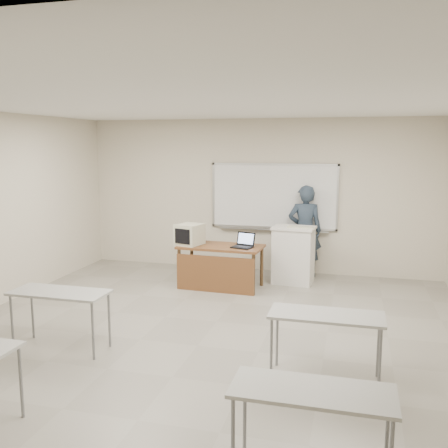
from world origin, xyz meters
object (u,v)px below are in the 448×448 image
(instructor_desk, at_px, (219,258))
(whiteboard, at_px, (274,197))
(laptop, at_px, (243,244))
(keyboard, at_px, (302,227))
(crt_monitor, at_px, (190,234))
(podium, at_px, (293,255))
(presenter, at_px, (305,231))
(mouse, at_px, (252,246))

(instructor_desk, bearing_deg, whiteboard, 67.29)
(whiteboard, distance_m, laptop, 1.59)
(laptop, relative_size, keyboard, 0.69)
(crt_monitor, bearing_deg, laptop, 16.55)
(whiteboard, relative_size, laptop, 7.36)
(instructor_desk, distance_m, podium, 1.40)
(keyboard, bearing_deg, presenter, 99.78)
(keyboard, height_order, presenter, presenter)
(mouse, bearing_deg, laptop, -130.74)
(keyboard, bearing_deg, crt_monitor, -155.22)
(instructor_desk, height_order, crt_monitor, crt_monitor)
(keyboard, bearing_deg, whiteboard, 135.12)
(podium, height_order, presenter, presenter)
(whiteboard, bearing_deg, laptop, -102.02)
(instructor_desk, xyz_separation_m, crt_monitor, (-0.55, 0.05, 0.39))
(instructor_desk, height_order, keyboard, keyboard)
(crt_monitor, bearing_deg, whiteboard, 64.24)
(whiteboard, bearing_deg, podium, -56.93)
(whiteboard, bearing_deg, crt_monitor, -131.19)
(whiteboard, relative_size, instructor_desk, 1.71)
(whiteboard, bearing_deg, presenter, -16.91)
(keyboard, distance_m, presenter, 0.72)
(podium, relative_size, crt_monitor, 2.30)
(instructor_desk, relative_size, presenter, 0.83)
(mouse, height_order, presenter, presenter)
(laptop, height_order, mouse, laptop)
(podium, bearing_deg, mouse, -134.37)
(podium, bearing_deg, crt_monitor, -153.94)
(whiteboard, relative_size, podium, 2.39)
(instructor_desk, relative_size, mouse, 16.55)
(instructor_desk, xyz_separation_m, mouse, (0.55, 0.16, 0.22))
(podium, height_order, keyboard, keyboard)
(keyboard, xyz_separation_m, presenter, (-0.01, 0.69, -0.18))
(crt_monitor, bearing_deg, mouse, 21.15)
(presenter, bearing_deg, whiteboard, -24.95)
(podium, xyz_separation_m, presenter, (0.14, 0.57, 0.35))
(whiteboard, bearing_deg, instructor_desk, -115.32)
(podium, bearing_deg, keyboard, -33.27)
(instructor_desk, distance_m, presenter, 1.89)
(presenter, bearing_deg, laptop, 44.25)
(whiteboard, bearing_deg, mouse, -96.49)
(laptop, xyz_separation_m, presenter, (0.94, 1.22, 0.07))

